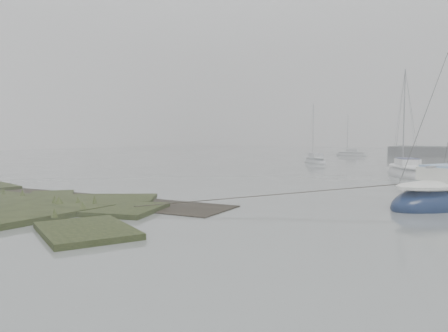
# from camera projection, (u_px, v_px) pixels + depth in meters

# --- Properties ---
(ground) EXTENTS (160.00, 160.00, 0.00)m
(ground) POSITION_uv_depth(u_px,v_px,m) (360.00, 169.00, 38.98)
(ground) COLOR slate
(ground) RESTS_ON ground
(sailboat_white) EXTENTS (4.64, 6.32, 8.61)m
(sailboat_white) POSITION_uv_depth(u_px,v_px,m) (406.00, 172.00, 32.45)
(sailboat_white) COLOR silver
(sailboat_white) RESTS_ON ground
(sailboat_far_a) EXTENTS (4.59, 4.75, 7.02)m
(sailboat_far_a) POSITION_uv_depth(u_px,v_px,m) (315.00, 161.00, 48.07)
(sailboat_far_a) COLOR silver
(sailboat_far_a) RESTS_ON ground
(sailboat_far_c) EXTENTS (4.73, 1.76, 6.58)m
(sailboat_far_c) POSITION_uv_depth(u_px,v_px,m) (351.00, 154.00, 65.34)
(sailboat_far_c) COLOR #A3A9AC
(sailboat_far_c) RESTS_ON ground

